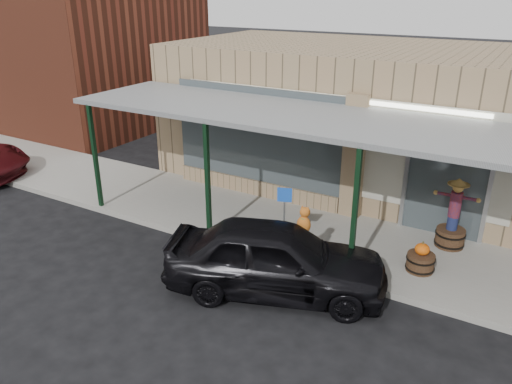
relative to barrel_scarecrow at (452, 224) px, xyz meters
The scene contains 9 objects.
ground 5.75m from the barrel_scarecrow, 125.86° to the right, with size 120.00×120.00×0.00m, color black.
sidewalk 3.56m from the barrel_scarecrow, 162.97° to the right, with size 40.00×3.20×0.15m, color gray.
storefront 5.06m from the barrel_scarecrow, 133.37° to the left, with size 12.00×6.25×4.20m.
awning 4.19m from the barrel_scarecrow, 162.37° to the right, with size 12.00×3.00×3.04m.
block_buildings_near 5.65m from the barrel_scarecrow, 106.28° to the left, with size 61.00×8.00×8.00m.
barrel_scarecrow is the anchor object (origin of this frame).
barrel_pumpkin 1.54m from the barrel_scarecrow, 102.66° to the right, with size 0.62×0.62×0.69m.
handicap_sign 3.96m from the barrel_scarecrow, 145.59° to the right, with size 0.32×0.13×1.59m.
parked_sedan 4.46m from the barrel_scarecrow, 128.19° to the right, with size 4.80×3.18×1.58m.
Camera 1 is at (4.66, -6.65, 5.84)m, focal length 35.00 mm.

